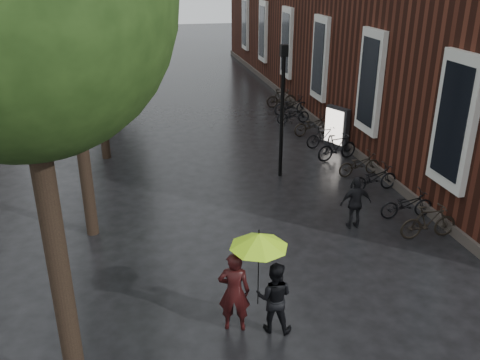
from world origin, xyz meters
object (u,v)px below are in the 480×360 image
object	(u,v)px
person_black	(274,297)
parked_bicycles	(329,140)
lamp_post	(283,99)
pedestrian_walking	(356,203)
ad_lightbox	(337,127)
person_burgundy	(234,292)

from	to	relation	value
person_black	parked_bicycles	distance (m)	11.02
person_black	lamp_post	size ratio (longest dim) A/B	0.34
pedestrian_walking	ad_lightbox	xyz separation A→B (m)	(2.06, 6.47, 0.08)
person_burgundy	pedestrian_walking	xyz separation A→B (m)	(4.11, 3.49, -0.12)
person_black	parked_bicycles	xyz separation A→B (m)	(4.99, 9.82, -0.31)
pedestrian_walking	parked_bicycles	bearing A→B (deg)	-103.18
person_black	ad_lightbox	size ratio (longest dim) A/B	0.91
pedestrian_walking	lamp_post	size ratio (longest dim) A/B	0.34
pedestrian_walking	ad_lightbox	bearing A→B (deg)	-105.80
person_black	ad_lightbox	xyz separation A→B (m)	(5.40, 10.15, 0.08)
person_burgundy	lamp_post	distance (m)	8.40
parked_bicycles	person_burgundy	bearing A→B (deg)	-120.87
person_black	ad_lightbox	distance (m)	11.50
pedestrian_walking	lamp_post	world-z (taller)	lamp_post
ad_lightbox	lamp_post	xyz separation A→B (m)	(-3.01, -2.39, 1.87)
person_black	parked_bicycles	bearing A→B (deg)	-94.92
person_burgundy	lamp_post	size ratio (longest dim) A/B	0.39
pedestrian_walking	ad_lightbox	size ratio (longest dim) A/B	0.91
person_burgundy	ad_lightbox	distance (m)	11.71
lamp_post	person_burgundy	bearing A→B (deg)	-112.66
parked_bicycles	ad_lightbox	world-z (taller)	ad_lightbox
person_black	ad_lightbox	world-z (taller)	ad_lightbox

